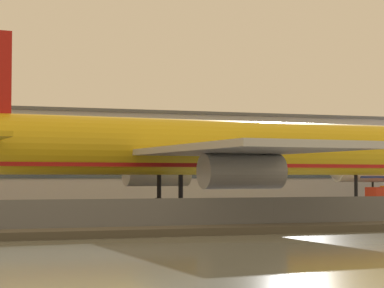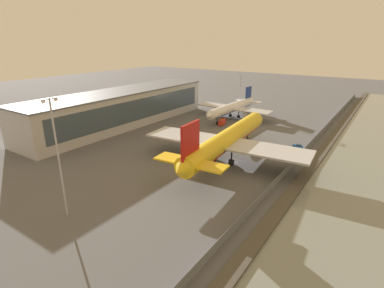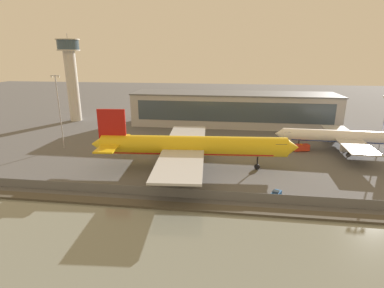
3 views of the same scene
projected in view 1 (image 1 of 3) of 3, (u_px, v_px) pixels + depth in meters
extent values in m
plane|color=#565659|center=(202.00, 216.00, 70.18)|extent=(500.00, 500.00, 0.00)
cube|color=#474238|center=(302.00, 228.00, 50.80)|extent=(320.00, 3.00, 0.50)
cube|color=slate|center=(274.00, 212.00, 55.09)|extent=(280.00, 0.08, 2.21)
cylinder|color=slate|center=(274.00, 212.00, 55.09)|extent=(0.10, 0.10, 2.21)
cylinder|color=yellow|center=(204.00, 147.00, 73.08)|extent=(51.30, 9.36, 5.39)
cube|color=red|center=(204.00, 162.00, 73.02)|extent=(43.58, 7.68, 0.97)
cube|color=#B7BABF|center=(138.00, 157.00, 83.30)|extent=(13.10, 25.30, 0.54)
cube|color=#B7BABF|center=(236.00, 150.00, 60.80)|extent=(13.10, 25.30, 0.54)
cylinder|color=#B7BABF|center=(157.00, 173.00, 82.02)|extent=(7.35, 3.51, 2.97)
cylinder|color=#B7BABF|center=(242.00, 171.00, 63.12)|extent=(7.35, 3.51, 2.97)
cylinder|color=black|center=(356.00, 190.00, 79.91)|extent=(0.38, 0.38, 3.16)
cylinder|color=black|center=(356.00, 205.00, 79.84)|extent=(1.55, 0.71, 1.51)
cylinder|color=black|center=(159.00, 191.00, 74.09)|extent=(0.43, 0.43, 3.16)
cylinder|color=black|center=(159.00, 207.00, 74.02)|extent=(1.83, 1.35, 1.74)
cylinder|color=black|center=(181.00, 192.00, 68.89)|extent=(0.43, 0.43, 3.16)
cylinder|color=black|center=(181.00, 209.00, 68.82)|extent=(1.83, 1.35, 1.74)
cone|color=white|center=(329.00, 167.00, 102.70)|extent=(2.81, 4.00, 3.90)
cube|color=#232D3D|center=(346.00, 164.00, 103.47)|extent=(2.38, 3.57, 1.23)
cylinder|color=black|center=(373.00, 191.00, 104.48)|extent=(0.29, 0.29, 2.40)
cylinder|color=black|center=(373.00, 199.00, 104.42)|extent=(1.17, 0.49, 1.15)
cube|color=red|center=(384.00, 195.00, 102.44)|extent=(5.55, 3.26, 2.07)
cube|color=#283847|center=(375.00, 192.00, 101.49)|extent=(1.58, 2.21, 0.83)
cube|color=orange|center=(384.00, 186.00, 102.49)|extent=(0.73, 1.14, 0.16)
cylinder|color=black|center=(381.00, 201.00, 100.76)|extent=(0.87, 0.41, 0.84)
cylinder|color=black|center=(371.00, 201.00, 102.33)|extent=(0.87, 0.41, 0.84)
cube|color=#B2B2B7|center=(154.00, 158.00, 129.24)|extent=(88.59, 19.29, 13.91)
cube|color=#3D4C5B|center=(170.00, 152.00, 120.07)|extent=(81.50, 0.16, 8.35)
cube|color=#5B5E63|center=(154.00, 117.00, 129.56)|extent=(89.19, 19.89, 0.50)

